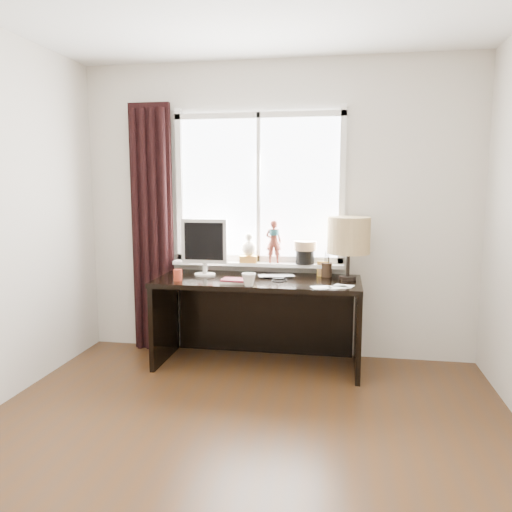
% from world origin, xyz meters
% --- Properties ---
extents(floor, '(3.50, 4.00, 0.00)m').
position_xyz_m(floor, '(0.00, 0.00, 0.00)').
color(floor, '#3F2917').
rests_on(floor, ground).
extents(wall_back, '(3.50, 0.00, 2.60)m').
position_xyz_m(wall_back, '(0.00, 2.00, 1.30)').
color(wall_back, beige).
rests_on(wall_back, ground).
extents(laptop, '(0.35, 0.27, 0.02)m').
position_xyz_m(laptop, '(0.05, 1.71, 0.76)').
color(laptop, silver).
rests_on(laptop, desk).
extents(mug, '(0.15, 0.15, 0.11)m').
position_xyz_m(mug, '(-0.12, 1.33, 0.80)').
color(mug, white).
rests_on(mug, desk).
extents(red_cup, '(0.07, 0.07, 0.09)m').
position_xyz_m(red_cup, '(-0.73, 1.45, 0.80)').
color(red_cup, '#A1331E').
rests_on(red_cup, desk).
extents(window, '(1.52, 0.23, 1.40)m').
position_xyz_m(window, '(-0.14, 1.95, 1.31)').
color(window, white).
rests_on(window, ground).
extents(curtain, '(0.38, 0.09, 2.25)m').
position_xyz_m(curtain, '(-1.13, 1.91, 1.12)').
color(curtain, black).
rests_on(curtain, floor).
extents(desk, '(1.70, 0.70, 0.75)m').
position_xyz_m(desk, '(-0.10, 1.73, 0.51)').
color(desk, black).
rests_on(desk, floor).
extents(monitor, '(0.40, 0.18, 0.49)m').
position_xyz_m(monitor, '(-0.58, 1.72, 1.03)').
color(monitor, beige).
rests_on(monitor, desk).
extents(notebook_stack, '(0.24, 0.19, 0.03)m').
position_xyz_m(notebook_stack, '(-0.26, 1.44, 0.77)').
color(notebook_stack, beige).
rests_on(notebook_stack, desk).
extents(brush_holder, '(0.09, 0.09, 0.25)m').
position_xyz_m(brush_holder, '(0.46, 1.84, 0.81)').
color(brush_holder, black).
rests_on(brush_holder, desk).
extents(icon_frame, '(0.10, 0.03, 0.13)m').
position_xyz_m(icon_frame, '(0.43, 1.84, 0.81)').
color(icon_frame, gold).
rests_on(icon_frame, desk).
extents(table_lamp, '(0.35, 0.35, 0.52)m').
position_xyz_m(table_lamp, '(0.64, 1.73, 1.11)').
color(table_lamp, black).
rests_on(table_lamp, desk).
extents(loose_papers, '(0.34, 0.23, 0.00)m').
position_xyz_m(loose_papers, '(0.54, 1.41, 0.75)').
color(loose_papers, white).
rests_on(loose_papers, desk).
extents(desk_cables, '(0.25, 0.30, 0.01)m').
position_xyz_m(desk_cables, '(0.05, 1.67, 0.75)').
color(desk_cables, black).
rests_on(desk_cables, desk).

